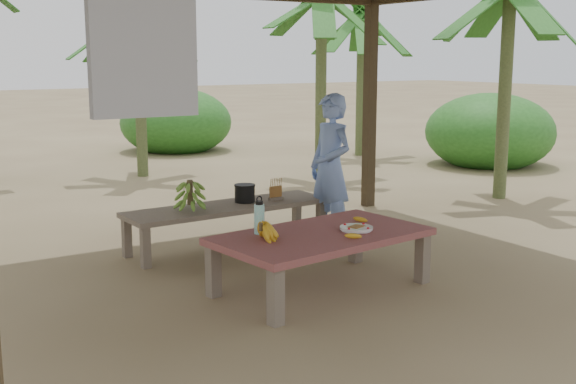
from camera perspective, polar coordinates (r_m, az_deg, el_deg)
ground at (r=6.34m, az=-0.46°, el=-7.42°), size 80.00×80.00×0.00m
work_table at (r=6.13m, az=2.65°, el=-3.82°), size 1.90×1.19×0.50m
bench at (r=7.53m, az=-4.73°, el=-1.44°), size 2.22×0.67×0.45m
ripe_banana_bunch at (r=5.85m, az=-2.15°, el=-3.08°), size 0.29×0.25×0.16m
plate at (r=6.22m, az=5.42°, el=-2.88°), size 0.28×0.28×0.04m
loose_banana_front at (r=5.94m, az=5.17°, el=-3.48°), size 0.16×0.06×0.04m
loose_banana_side at (r=6.54m, az=5.73°, el=-2.17°), size 0.13×0.12×0.04m
water_flask at (r=6.06m, az=-2.28°, el=-2.05°), size 0.09×0.09×0.32m
green_banana_stalk at (r=7.28m, az=-7.75°, el=-0.18°), size 0.29×0.29×0.32m
cooking_pot at (r=7.64m, az=-3.44°, el=-0.13°), size 0.21×0.21×0.18m
skewer_rack at (r=7.73m, az=-0.99°, el=0.25°), size 0.18×0.09×0.24m
woman at (r=7.75m, az=3.39°, el=1.93°), size 0.41×0.60×1.59m
banana_plant_ne at (r=11.85m, az=2.67°, el=14.19°), size 1.80×1.80×3.19m
banana_plant_n at (r=12.15m, az=-11.81°, el=12.65°), size 1.80×1.80×2.92m
banana_plant_e at (r=10.47m, az=17.11°, el=13.92°), size 1.80×1.80×3.13m
banana_plant_far at (r=14.56m, az=5.85°, el=12.82°), size 1.80×1.80×3.01m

